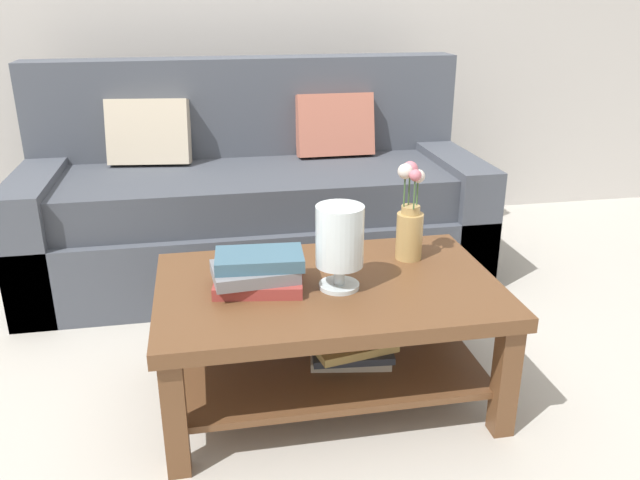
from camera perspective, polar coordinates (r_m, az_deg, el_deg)
The scene contains 6 objects.
ground_plane at distance 2.70m, azimuth -2.46°, elevation -9.47°, with size 10.00×10.00×0.00m, color #B7B2A8.
couch at distance 3.31m, azimuth -5.84°, elevation 3.32°, with size 2.23×0.90×1.06m.
coffee_table at distance 2.25m, azimuth 0.85°, elevation -6.77°, with size 1.16×0.74×0.45m.
book_stack_main at distance 2.14m, azimuth -5.55°, elevation -2.81°, with size 0.32×0.26×0.12m.
glass_hurricane_vase at distance 2.09m, azimuth 1.76°, elevation 0.04°, with size 0.16×0.16×0.29m.
flower_pitcher at distance 2.36m, azimuth 7.99°, elevation 1.78°, with size 0.10×0.11×0.37m.
Camera 1 is at (-0.32, -2.30, 1.38)m, focal length 36.00 mm.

